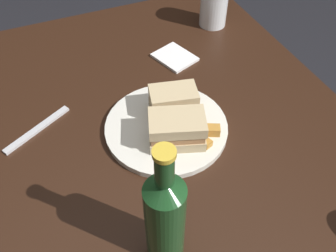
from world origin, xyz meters
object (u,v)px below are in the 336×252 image
Objects in this scene: plate at (166,127)px; napkin at (175,57)px; sandwich_half_right at (173,101)px; cider_bottle at (165,216)px; sandwich_half_left at (177,129)px; pint_glass at (214,6)px; fork at (37,129)px.

plate reaches higher than napkin.
cider_bottle is (0.30, -0.15, 0.07)m from sandwich_half_right.
sandwich_half_left is at bearing 4.45° from plate.
pint_glass is at bearing 139.38° from plate.
sandwich_half_right is (-0.04, 0.03, 0.04)m from plate.
sandwich_half_right is 0.68× the size of fork.
pint_glass is 0.52× the size of cider_bottle.
plate is 0.31m from cider_bottle.
sandwich_half_left reaches higher than napkin.
fork is (-0.08, -0.31, -0.04)m from sandwich_half_right.
cider_bottle reaches higher than fork.
cider_bottle is 1.55× the size of fork.
sandwich_half_left is at bearing -18.77° from sandwich_half_right.
sandwich_half_left is (0.05, 0.00, 0.04)m from plate.
plate is 0.06m from sandwich_half_right.
sandwich_half_right is 0.43m from pint_glass.
sandwich_half_right is (-0.09, 0.03, -0.00)m from sandwich_half_left.
sandwich_half_left is 0.33m from fork.
sandwich_half_left is 1.27× the size of napkin.
plate is 0.27m from napkin.
pint_glass is (-0.41, 0.31, 0.01)m from sandwich_half_left.
pint_glass reaches higher than sandwich_half_left.
cider_bottle is at bearing -34.03° from pint_glass.
sandwich_half_right is 0.34m from cider_bottle.
pint_glass is 0.81× the size of fork.
sandwich_half_left is at bearing 151.39° from cider_bottle.
pint_glass is 1.33× the size of napkin.
napkin is at bearing 155.45° from sandwich_half_right.
cider_bottle reaches higher than sandwich_half_left.
cider_bottle reaches higher than napkin.
plate is 0.48m from pint_glass.
pint_glass is at bearing 139.54° from sandwich_half_right.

